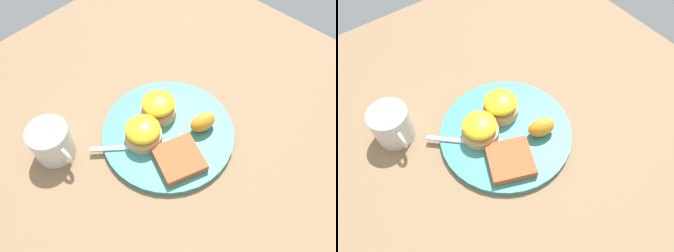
{
  "view_description": "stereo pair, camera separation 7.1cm",
  "coord_description": "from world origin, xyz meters",
  "views": [
    {
      "loc": [
        0.27,
        -0.29,
        0.62
      ],
      "look_at": [
        0.0,
        0.0,
        0.03
      ],
      "focal_mm": 35.0,
      "sensor_mm": 36.0,
      "label": 1
    },
    {
      "loc": [
        0.32,
        -0.24,
        0.62
      ],
      "look_at": [
        0.0,
        0.0,
        0.03
      ],
      "focal_mm": 35.0,
      "sensor_mm": 36.0,
      "label": 2
    }
  ],
  "objects": [
    {
      "name": "sandwich_benedict_left",
      "position": [
        -0.05,
        0.02,
        0.04
      ],
      "size": [
        0.08,
        0.08,
        0.06
      ],
      "color": "tan",
      "rests_on": "plate"
    },
    {
      "name": "sandwich_benedict_right",
      "position": [
        -0.02,
        -0.05,
        0.04
      ],
      "size": [
        0.08,
        0.08,
        0.06
      ],
      "color": "tan",
      "rests_on": "plate"
    },
    {
      "name": "hashbrown_patty",
      "position": [
        0.07,
        -0.04,
        0.02
      ],
      "size": [
        0.12,
        0.12,
        0.02
      ],
      "primitive_type": "cube",
      "rotation": [
        0.0,
        0.0,
        -0.39
      ],
      "color": "#B0542D",
      "rests_on": "plate"
    },
    {
      "name": "cup",
      "position": [
        -0.15,
        -0.2,
        0.04
      ],
      "size": [
        0.11,
        0.09,
        0.08
      ],
      "color": "silver",
      "rests_on": "ground_plane"
    },
    {
      "name": "fork",
      "position": [
        -0.01,
        -0.07,
        0.02
      ],
      "size": [
        0.15,
        0.16,
        0.0
      ],
      "color": "silver",
      "rests_on": "plate"
    },
    {
      "name": "ground_plane",
      "position": [
        0.0,
        0.0,
        0.0
      ],
      "size": [
        1.1,
        1.1,
        0.0
      ],
      "primitive_type": "plane",
      "color": "#846647"
    },
    {
      "name": "plate",
      "position": [
        0.0,
        0.0,
        0.01
      ],
      "size": [
        0.29,
        0.29,
        0.01
      ],
      "primitive_type": "cylinder",
      "color": "teal",
      "rests_on": "ground_plane"
    },
    {
      "name": "orange_wedge",
      "position": [
        0.05,
        0.06,
        0.04
      ],
      "size": [
        0.05,
        0.07,
        0.04
      ],
      "primitive_type": "ellipsoid",
      "rotation": [
        0.0,
        0.0,
        4.43
      ],
      "color": "orange",
      "rests_on": "plate"
    }
  ]
}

